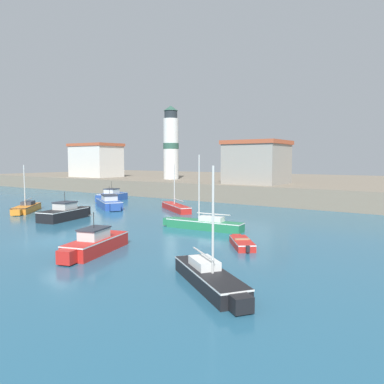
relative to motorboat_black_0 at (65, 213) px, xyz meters
The scene contains 14 objects.
ground_plane 9.12m from the motorboat_black_0, 36.83° to the right, with size 200.00×200.00×0.00m, color #28607F.
quay_seawall 39.62m from the motorboat_black_0, 79.40° to the left, with size 120.00×40.00×2.19m, color gray.
motorboat_black_0 is the anchor object (origin of this frame).
motorboat_red_1 13.21m from the motorboat_black_0, 29.33° to the right, with size 2.84×5.58×2.35m.
sailboat_red_2 11.16m from the motorboat_black_0, 66.16° to the left, with size 6.05×4.43×4.77m.
dinghy_red_3 17.67m from the motorboat_black_0, ahead, with size 2.83×3.24×0.52m.
sailboat_orange_4 7.44m from the motorboat_black_0, behind, with size 4.63×5.07×4.77m.
motorboat_blue_5 8.23m from the motorboat_black_0, 109.51° to the left, with size 6.10×4.54×2.37m.
sailboat_green_6 13.03m from the motorboat_black_0, 13.62° to the left, with size 6.71×1.71×5.66m.
sailboat_black_7 21.27m from the motorboat_black_0, 20.77° to the right, with size 5.43×4.28×5.05m.
motorboat_blue_8 15.06m from the motorboat_black_0, 121.43° to the left, with size 2.74×5.25×2.49m.
lighthouse 28.65m from the motorboat_black_0, 108.31° to the left, with size 2.45×2.45×11.51m.
harbor_shed_near_wharf 35.39m from the motorboat_black_0, 134.78° to the left, with size 8.79×5.97×5.95m.
harbor_shed_mid_row 25.24m from the motorboat_black_0, 72.96° to the left, with size 7.28×6.80×5.51m.
Camera 1 is at (20.71, -14.99, 5.29)m, focal length 35.00 mm.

